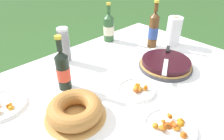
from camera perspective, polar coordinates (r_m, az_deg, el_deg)
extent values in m
cube|color=brown|center=(1.16, 3.85, -5.07)|extent=(1.70, 1.23, 0.03)
cylinder|color=brown|center=(2.16, 7.14, 3.10)|extent=(0.06, 0.06, 0.66)
cube|color=white|center=(1.15, 3.89, -4.28)|extent=(1.71, 1.24, 0.00)
cube|color=white|center=(1.59, -12.71, 4.01)|extent=(1.71, 0.00, 0.10)
cube|color=white|center=(1.81, 22.67, 5.95)|extent=(0.00, 1.24, 0.10)
cylinder|color=#38383D|center=(1.34, 14.97, 1.08)|extent=(0.34, 0.34, 0.02)
cylinder|color=tan|center=(1.33, 15.06, 1.63)|extent=(0.33, 0.33, 0.01)
cylinder|color=black|center=(1.32, 15.18, 2.33)|extent=(0.31, 0.31, 0.03)
cube|color=silver|center=(1.23, 14.97, 0.87)|extent=(0.18, 0.12, 0.00)
cube|color=black|center=(1.43, 15.69, 5.75)|extent=(0.09, 0.06, 0.01)
cylinder|color=tan|center=(0.97, -10.31, -12.75)|extent=(0.29, 0.29, 0.01)
torus|color=#AD7033|center=(0.94, -10.56, -10.96)|extent=(0.26, 0.26, 0.08)
cylinder|color=white|center=(1.38, -13.08, 4.13)|extent=(0.07, 0.07, 0.09)
cylinder|color=white|center=(1.37, -13.15, 4.60)|extent=(0.07, 0.07, 0.09)
cylinder|color=white|center=(1.36, -13.22, 5.08)|extent=(0.07, 0.07, 0.09)
cylinder|color=white|center=(1.36, -13.28, 5.57)|extent=(0.07, 0.07, 0.09)
cylinder|color=white|center=(1.35, -13.35, 6.06)|extent=(0.07, 0.07, 0.09)
cylinder|color=white|center=(1.35, -13.42, 6.55)|extent=(0.07, 0.07, 0.09)
cylinder|color=white|center=(1.34, -13.49, 7.05)|extent=(0.07, 0.07, 0.09)
cylinder|color=white|center=(1.34, -13.56, 7.55)|extent=(0.07, 0.07, 0.09)
cylinder|color=white|center=(1.33, -13.63, 8.06)|extent=(0.07, 0.07, 0.09)
cylinder|color=white|center=(1.33, -13.71, 8.57)|extent=(0.07, 0.07, 0.09)
cylinder|color=white|center=(1.32, -13.78, 9.09)|extent=(0.07, 0.07, 0.09)
cylinder|color=white|center=(1.32, -13.85, 9.60)|extent=(0.07, 0.07, 0.09)
torus|color=white|center=(1.30, -14.13, 11.53)|extent=(0.07, 0.07, 0.01)
cylinder|color=#2D562D|center=(1.63, -0.92, 11.47)|extent=(0.08, 0.08, 0.19)
cylinder|color=beige|center=(1.64, -0.92, 11.34)|extent=(0.09, 0.09, 0.07)
cone|color=#2D562D|center=(1.60, -0.96, 15.23)|extent=(0.08, 0.08, 0.04)
cylinder|color=#2D562D|center=(1.58, -0.97, 16.98)|extent=(0.03, 0.03, 0.06)
cylinder|color=gold|center=(1.57, -0.99, 18.40)|extent=(0.03, 0.03, 0.02)
cylinder|color=brown|center=(1.56, 11.69, 10.56)|extent=(0.07, 0.07, 0.23)
cylinder|color=#334C93|center=(1.56, 11.67, 10.40)|extent=(0.07, 0.07, 0.09)
cone|color=brown|center=(1.52, 12.27, 15.25)|extent=(0.07, 0.07, 0.04)
cylinder|color=brown|center=(1.50, 12.50, 17.09)|extent=(0.03, 0.03, 0.06)
cylinder|color=gold|center=(1.49, 12.69, 18.58)|extent=(0.03, 0.03, 0.02)
cylinder|color=black|center=(1.10, -13.70, -0.84)|extent=(0.07, 0.07, 0.19)
cylinder|color=#E54C38|center=(1.10, -13.67, -1.01)|extent=(0.07, 0.07, 0.07)
cone|color=black|center=(1.04, -14.50, 4.43)|extent=(0.07, 0.07, 0.04)
cylinder|color=black|center=(1.02, -14.89, 6.94)|extent=(0.03, 0.03, 0.06)
cylinder|color=gold|center=(1.00, -15.21, 9.02)|extent=(0.03, 0.03, 0.02)
cylinder|color=white|center=(0.94, 16.20, -15.69)|extent=(0.23, 0.23, 0.01)
torus|color=white|center=(0.93, 16.28, -15.36)|extent=(0.23, 0.23, 0.01)
cone|color=#A74C16|center=(0.92, 15.40, -14.98)|extent=(0.06, 0.05, 0.05)
cone|color=#C35416|center=(0.90, 19.80, -16.90)|extent=(0.04, 0.04, 0.03)
cone|color=#BC5117|center=(0.92, 16.75, -14.20)|extent=(0.04, 0.04, 0.03)
cone|color=#BD560E|center=(0.93, 14.67, -13.86)|extent=(0.03, 0.03, 0.03)
cone|color=#C56D16|center=(0.96, 19.21, -13.17)|extent=(0.05, 0.05, 0.02)
cone|color=#BD6F0F|center=(0.95, 19.37, -14.06)|extent=(0.04, 0.05, 0.03)
cone|color=#BB7219|center=(0.90, 12.41, -15.29)|extent=(0.04, 0.04, 0.04)
cone|color=#C06115|center=(0.90, 14.31, -15.25)|extent=(0.06, 0.06, 0.04)
cone|color=#BC5118|center=(0.92, 17.93, -14.66)|extent=(0.04, 0.04, 0.04)
cone|color=#C75D10|center=(0.95, 16.47, -12.32)|extent=(0.04, 0.04, 0.03)
cone|color=#C76F18|center=(0.92, 17.92, -14.87)|extent=(0.05, 0.05, 0.03)
cylinder|color=white|center=(1.14, -28.80, -8.89)|extent=(0.24, 0.24, 0.01)
torus|color=white|center=(1.13, -28.91, -8.58)|extent=(0.23, 0.23, 0.01)
cone|color=#B9570E|center=(1.10, -27.68, -9.03)|extent=(0.05, 0.05, 0.05)
cone|color=orange|center=(1.08, -26.84, -9.53)|extent=(0.04, 0.04, 0.04)
cylinder|color=white|center=(1.10, 6.95, -5.85)|extent=(0.21, 0.21, 0.01)
torus|color=white|center=(1.09, 6.98, -5.52)|extent=(0.20, 0.20, 0.01)
cone|color=#AD6B19|center=(1.09, 8.00, -5.07)|extent=(0.04, 0.04, 0.03)
cone|color=#BC5E19|center=(1.08, 7.71, -5.64)|extent=(0.04, 0.04, 0.03)
cone|color=orange|center=(1.09, 7.13, -4.83)|extent=(0.04, 0.04, 0.03)
cone|color=#C0551E|center=(1.06, 6.90, -5.60)|extent=(0.05, 0.04, 0.03)
cone|color=#BC4E0C|center=(1.11, 7.22, -4.73)|extent=(0.04, 0.04, 0.03)
cone|color=#C76420|center=(1.08, 6.92, -5.24)|extent=(0.06, 0.06, 0.04)
cone|color=#C76B17|center=(1.09, 9.38, -5.03)|extent=(0.04, 0.04, 0.03)
cone|color=orange|center=(1.08, 7.06, -5.19)|extent=(0.05, 0.05, 0.04)
cone|color=#C17212|center=(1.10, 7.03, -4.12)|extent=(0.05, 0.05, 0.04)
cone|color=#C3580E|center=(1.09, 9.76, -4.53)|extent=(0.04, 0.05, 0.04)
cylinder|color=white|center=(1.63, 17.20, 10.48)|extent=(0.11, 0.11, 0.22)
cylinder|color=#9E7A56|center=(1.59, 17.86, 14.17)|extent=(0.04, 0.04, 0.00)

